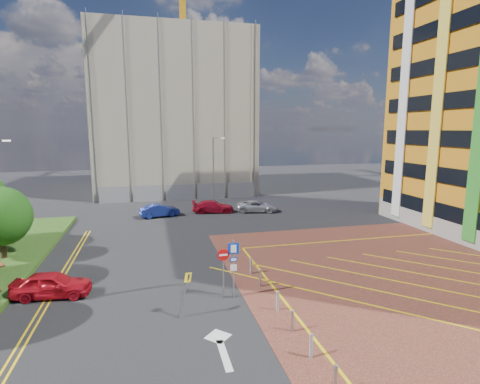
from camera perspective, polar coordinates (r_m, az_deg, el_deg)
name	(u,v)px	position (r m, az deg, el deg)	size (l,w,h in m)	color
ground	(228,307)	(19.96, -1.81, -17.09)	(140.00, 140.00, 0.00)	black
forecourt	(458,281)	(26.36, 30.25, -11.62)	(26.00, 26.00, 0.02)	brown
tree_c	(0,216)	(29.76, -32.74, -3.14)	(4.00, 4.00, 4.90)	#3D2B1C
lamp_back	(214,167)	(46.34, -3.99, 3.86)	(1.53, 0.16, 8.00)	#9EA0A8
sign_cluster	(230,263)	(20.12, -1.58, -10.80)	(1.17, 0.12, 3.20)	#9EA0A8
warning_sign	(185,289)	(18.59, -8.33, -14.41)	(0.78, 0.42, 2.25)	#9EA0A8
bollard_row	(282,308)	(18.88, 6.45, -17.20)	(0.14, 11.14, 0.90)	#9EA0A8
construction_building	(173,115)	(57.62, -10.20, 11.46)	(21.20, 19.20, 22.00)	#AFA78F
tower_crane	(184,8)	(59.62, -8.50, 25.93)	(1.60, 35.00, 35.40)	orange
construction_fence	(188,192)	(48.35, -7.94, 0.01)	(21.60, 0.06, 2.00)	gray
car_red_left	(52,285)	(23.09, -26.75, -12.48)	(1.62, 4.03, 1.37)	red
car_blue_back	(160,211)	(39.46, -12.16, -2.78)	(1.40, 4.02, 1.32)	navy
car_red_back	(213,207)	(40.70, -4.13, -2.23)	(1.81, 4.45, 1.29)	#AD0E25
car_silver_back	(257,206)	(40.96, 2.61, -2.19)	(2.04, 4.42, 1.23)	silver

